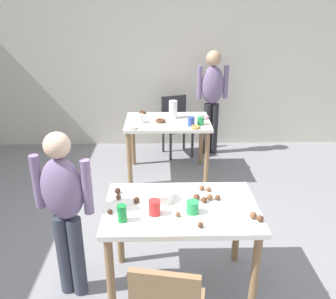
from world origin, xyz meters
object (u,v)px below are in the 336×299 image
(dining_table_near, at_px, (182,218))
(chair_far_table, at_px, (176,122))
(dining_table_far, at_px, (168,129))
(person_girl_near, at_px, (65,205))
(soda_can, at_px, (123,213))
(person_adult_far, at_px, (212,94))
(pitcher_far, at_px, (173,109))
(mixing_bowl, at_px, (161,196))

(dining_table_near, distance_m, chair_far_table, 2.81)
(dining_table_near, distance_m, dining_table_far, 2.07)
(person_girl_near, relative_size, soda_can, 11.04)
(dining_table_near, distance_m, person_adult_far, 2.87)
(pitcher_far, bearing_deg, dining_table_near, -90.43)
(soda_can, bearing_deg, person_girl_near, 160.64)
(dining_table_near, relative_size, person_adult_far, 0.74)
(dining_table_near, bearing_deg, person_girl_near, -177.60)
(person_girl_near, distance_m, pitcher_far, 2.38)
(chair_far_table, xyz_separation_m, person_adult_far, (0.52, -0.02, 0.42))
(mixing_bowl, distance_m, pitcher_far, 2.10)
(dining_table_near, bearing_deg, dining_table_far, 91.57)
(person_girl_near, xyz_separation_m, pitcher_far, (0.86, 2.22, 0.07))
(person_girl_near, height_order, pitcher_far, person_girl_near)
(dining_table_near, xyz_separation_m, person_girl_near, (-0.85, -0.04, 0.15))
(dining_table_near, xyz_separation_m, person_adult_far, (0.60, 2.79, 0.28))
(dining_table_near, height_order, mixing_bowl, mixing_bowl)
(person_girl_near, distance_m, soda_can, 0.46)
(mixing_bowl, bearing_deg, person_girl_near, -169.43)
(soda_can, bearing_deg, dining_table_near, 24.16)
(person_adult_far, height_order, pitcher_far, person_adult_far)
(chair_far_table, bearing_deg, soda_can, -99.45)
(chair_far_table, bearing_deg, pitcher_far, -96.04)
(mixing_bowl, bearing_deg, dining_table_near, -31.61)
(person_girl_near, bearing_deg, person_adult_far, 62.86)
(dining_table_far, height_order, person_girl_near, person_girl_near)
(person_adult_far, bearing_deg, soda_can, -108.88)
(person_adult_far, relative_size, mixing_bowl, 7.76)
(dining_table_far, height_order, soda_can, soda_can)
(chair_far_table, distance_m, mixing_bowl, 2.74)
(person_adult_far, relative_size, soda_can, 12.55)
(soda_can, distance_m, pitcher_far, 2.41)
(dining_table_far, distance_m, pitcher_far, 0.26)
(person_girl_near, bearing_deg, dining_table_near, 2.40)
(dining_table_near, relative_size, person_girl_near, 0.84)
(dining_table_far, distance_m, mixing_bowl, 1.99)
(dining_table_far, bearing_deg, mixing_bowl, -92.77)
(chair_far_table, xyz_separation_m, pitcher_far, (-0.07, -0.62, 0.37))
(mixing_bowl, bearing_deg, soda_can, -133.19)
(chair_far_table, relative_size, soda_can, 7.13)
(mixing_bowl, xyz_separation_m, pitcher_far, (0.17, 2.09, 0.08))
(chair_far_table, height_order, person_girl_near, person_girl_near)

